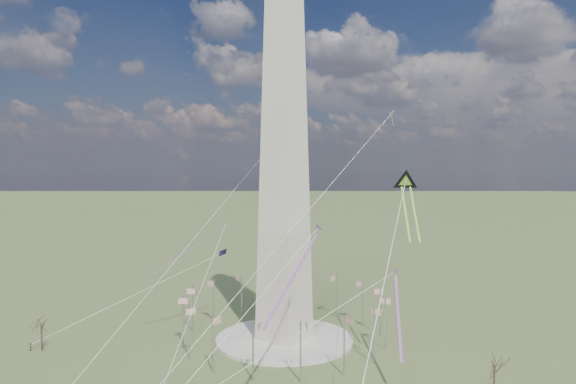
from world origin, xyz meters
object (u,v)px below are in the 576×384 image
Objects in this scene: tree_near at (494,362)px; kite_delta_black at (406,185)px; person_west at (31,347)px; washington_monument at (284,158)px.

kite_delta_black is at bearing 154.13° from tree_near.
kite_delta_black reaches higher than person_west.
kite_delta_black is (76.00, 51.53, 40.24)m from person_west.
person_west is at bearing -136.30° from washington_monument.
person_west is (-99.70, -40.04, -7.01)m from tree_near.
person_west is at bearing 2.85° from kite_delta_black.
washington_monument is 67.20m from tree_near.
tree_near is (53.88, -3.74, -39.99)m from washington_monument.
tree_near is 107.67m from person_west.
washington_monument is at bearing -16.88° from kite_delta_black.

